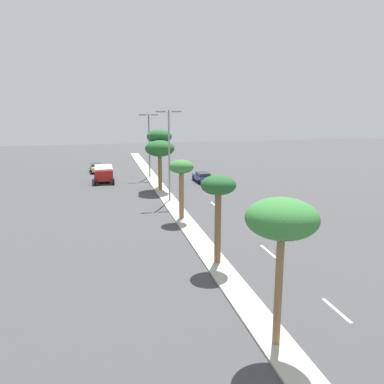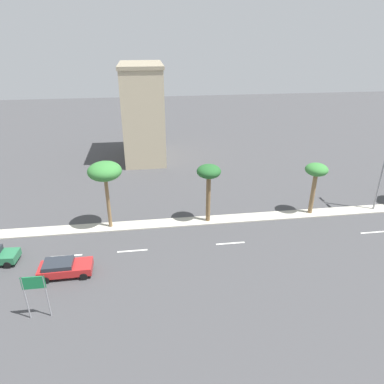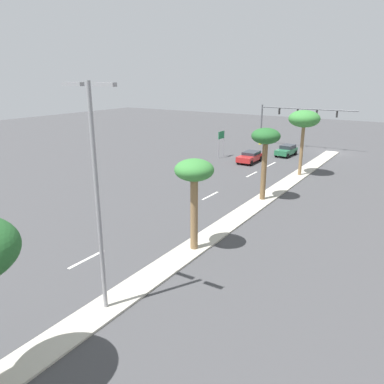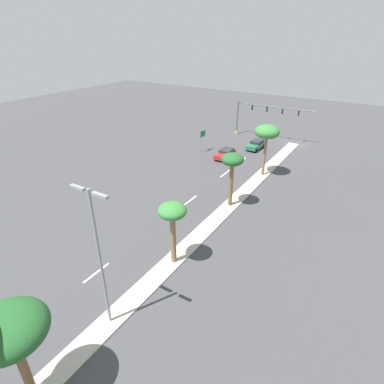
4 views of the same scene
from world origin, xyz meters
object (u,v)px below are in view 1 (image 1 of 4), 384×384
(palm_tree_near, at_px, (159,138))
(sedan_tan_outboard, at_px, (97,168))
(palm_tree_center, at_px, (282,221))
(palm_tree_mid, at_px, (160,149))
(street_lamp_near, at_px, (169,149))
(box_truck, at_px, (104,173))
(sedan_blue_inboard, at_px, (202,177))
(street_lamp_trailing, at_px, (149,140))
(palm_tree_front, at_px, (218,190))
(palm_tree_inboard, at_px, (181,170))

(palm_tree_near, bearing_deg, sedan_tan_outboard, 119.68)
(palm_tree_center, relative_size, palm_tree_mid, 1.09)
(palm_tree_mid, bearing_deg, street_lamp_near, -88.33)
(palm_tree_mid, height_order, box_truck, palm_tree_mid)
(sedan_tan_outboard, height_order, sedan_blue_inboard, sedan_blue_inboard)
(street_lamp_near, relative_size, street_lamp_trailing, 1.09)
(palm_tree_front, bearing_deg, sedan_blue_inboard, 77.60)
(box_truck, bearing_deg, palm_tree_inboard, -71.84)
(palm_tree_near, distance_m, sedan_blue_inboard, 9.16)
(palm_tree_front, bearing_deg, palm_tree_mid, 90.55)
(sedan_tan_outboard, bearing_deg, palm_tree_front, -78.79)
(palm_tree_center, relative_size, sedan_blue_inboard, 1.57)
(palm_tree_inboard, distance_m, palm_tree_mid, 13.63)
(sedan_tan_outboard, bearing_deg, palm_tree_inboard, -75.05)
(palm_tree_front, relative_size, box_truck, 1.03)
(palm_tree_near, height_order, palm_tree_mid, palm_tree_near)
(palm_tree_front, height_order, palm_tree_mid, palm_tree_mid)
(palm_tree_center, distance_m, street_lamp_trailing, 45.74)
(sedan_tan_outboard, bearing_deg, palm_tree_near, -60.32)
(palm_tree_center, relative_size, palm_tree_front, 1.12)
(palm_tree_center, bearing_deg, street_lamp_trailing, 90.25)
(palm_tree_front, distance_m, street_lamp_near, 19.34)
(street_lamp_near, distance_m, sedan_blue_inboard, 13.65)
(palm_tree_front, distance_m, sedan_blue_inboard, 31.02)
(box_truck, bearing_deg, sedan_tan_outboard, 96.66)
(palm_tree_near, bearing_deg, palm_tree_front, -90.08)
(palm_tree_near, distance_m, street_lamp_trailing, 8.03)
(palm_tree_mid, xyz_separation_m, sedan_blue_inboard, (6.83, 4.63, -4.68))
(palm_tree_mid, height_order, sedan_blue_inboard, palm_tree_mid)
(palm_tree_front, height_order, sedan_tan_outboard, palm_tree_front)
(palm_tree_front, bearing_deg, street_lamp_near, 90.21)
(palm_tree_inboard, xyz_separation_m, sedan_tan_outboard, (-8.16, 30.57, -4.18))
(palm_tree_inboard, relative_size, palm_tree_mid, 0.90)
(sedan_tan_outboard, relative_size, sedan_blue_inboard, 1.01)
(palm_tree_front, relative_size, palm_tree_inboard, 1.09)
(street_lamp_trailing, relative_size, box_truck, 1.56)
(palm_tree_near, bearing_deg, palm_tree_center, -90.28)
(palm_tree_mid, xyz_separation_m, street_lamp_near, (0.17, -6.00, 0.70))
(street_lamp_near, distance_m, street_lamp_trailing, 16.15)
(palm_tree_front, bearing_deg, box_truck, 102.39)
(palm_tree_inboard, relative_size, box_truck, 0.95)
(palm_tree_mid, distance_m, sedan_tan_outboard, 19.38)
(box_truck, bearing_deg, street_lamp_near, -62.73)
(street_lamp_trailing, bearing_deg, street_lamp_near, -89.03)
(box_truck, bearing_deg, palm_tree_mid, -48.83)
(palm_tree_inboard, xyz_separation_m, palm_tree_near, (0.26, 15.80, 1.76))
(palm_tree_near, height_order, sedan_blue_inboard, palm_tree_near)
(street_lamp_trailing, distance_m, box_truck, 8.57)
(street_lamp_near, relative_size, sedan_blue_inboard, 2.30)
(sedan_blue_inboard, bearing_deg, palm_tree_mid, -145.86)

